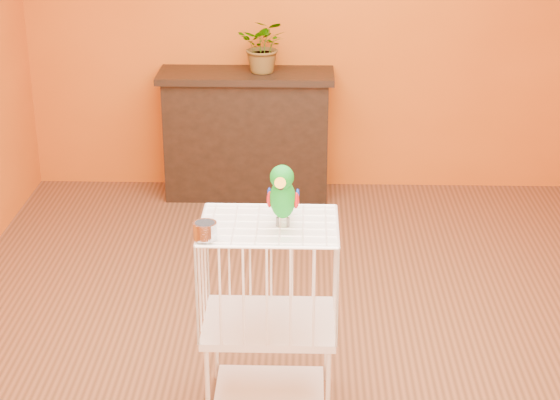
{
  "coord_description": "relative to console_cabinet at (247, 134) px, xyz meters",
  "views": [
    {
      "loc": [
        0.03,
        -4.43,
        2.57
      ],
      "look_at": [
        -0.07,
        -0.7,
        1.06
      ],
      "focal_mm": 60.0,
      "sensor_mm": 36.0,
      "label": 1
    }
  ],
  "objects": [
    {
      "name": "ground",
      "position": [
        0.39,
        -2.03,
        -0.46
      ],
      "size": [
        4.5,
        4.5,
        0.0
      ],
      "primitive_type": "plane",
      "color": "brown",
      "rests_on": "ground"
    },
    {
      "name": "room_shell",
      "position": [
        0.39,
        -2.03,
        1.12
      ],
      "size": [
        4.5,
        4.5,
        4.5
      ],
      "color": "orange",
      "rests_on": "ground"
    },
    {
      "name": "console_cabinet",
      "position": [
        0.0,
        0.0,
        0.0
      ],
      "size": [
        1.25,
        0.45,
        0.93
      ],
      "color": "black",
      "rests_on": "ground"
    },
    {
      "name": "potted_plant",
      "position": [
        0.13,
        -0.01,
        0.61
      ],
      "size": [
        0.41,
        0.44,
        0.3
      ],
      "primitive_type": "imported",
      "rotation": [
        0.0,
        0.0,
        -0.18
      ],
      "color": "#26722D",
      "rests_on": "console_cabinet"
    },
    {
      "name": "birdcage",
      "position": [
        0.27,
        -2.7,
        0.02
      ],
      "size": [
        0.6,
        0.46,
        0.93
      ],
      "rotation": [
        0.0,
        0.0,
        -0.0
      ],
      "color": "white",
      "rests_on": "ground"
    },
    {
      "name": "feed_cup",
      "position": [
        0.01,
        -2.86,
        0.51
      ],
      "size": [
        0.1,
        0.1,
        0.07
      ],
      "primitive_type": "cylinder",
      "color": "silver",
      "rests_on": "birdcage"
    },
    {
      "name": "parrot",
      "position": [
        0.33,
        -2.71,
        0.61
      ],
      "size": [
        0.15,
        0.26,
        0.3
      ],
      "rotation": [
        0.0,
        0.0,
        -0.08
      ],
      "color": "#59544C",
      "rests_on": "birdcage"
    }
  ]
}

